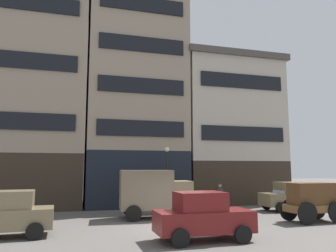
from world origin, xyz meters
The scene contains 11 objects.
ground_plane centered at (0.00, 0.00, 0.00)m, with size 120.00×120.00×0.00m, color #605B56.
building_far_left centered at (-7.81, 10.65, 8.07)m, with size 8.05×6.63×16.05m.
building_center_left centered at (-0.24, 10.65, 8.31)m, with size 7.77×6.63×16.52m.
building_center_right centered at (7.56, 10.65, 5.98)m, with size 8.54×6.63×11.88m.
cargo_wagon centered at (7.30, 0.02, 1.15)m, with size 2.94×1.57×1.98m.
delivery_truck_near centered at (-0.18, 3.40, 1.42)m, with size 4.46×2.40×2.62m.
sedan_dark centered at (-7.17, 0.09, 0.91)m, with size 3.77×2.00×1.83m.
sedan_light centered at (0.21, -2.55, 0.91)m, with size 3.71×1.88×1.83m.
sedan_parked_curb centered at (8.96, 4.23, 0.91)m, with size 3.75×1.96×1.83m.
pedestrian_officer centered at (4.60, 5.46, 0.98)m, with size 0.48×0.48×1.79m.
streetlamp_curbside centered at (1.25, 6.36, 2.67)m, with size 0.32×0.32×4.12m.
Camera 1 is at (-4.53, -14.62, 2.75)m, focal length 35.20 mm.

